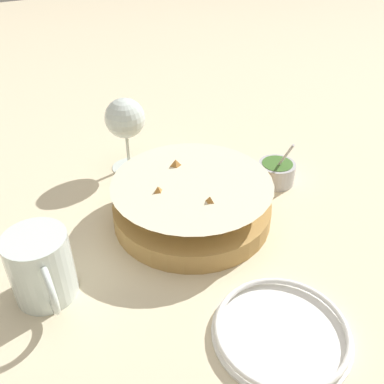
{
  "coord_description": "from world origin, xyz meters",
  "views": [
    {
      "loc": [
        0.48,
        -0.32,
        0.46
      ],
      "look_at": [
        -0.02,
        -0.04,
        0.06
      ],
      "focal_mm": 40.0,
      "sensor_mm": 36.0,
      "label": 1
    }
  ],
  "objects_px": {
    "sauce_cup": "(276,172)",
    "wine_glass": "(125,121)",
    "beer_mug": "(42,269)",
    "side_plate": "(282,331)",
    "food_basket": "(191,203)"
  },
  "relations": [
    {
      "from": "sauce_cup",
      "to": "beer_mug",
      "type": "bearing_deg",
      "value": -81.6
    },
    {
      "from": "wine_glass",
      "to": "beer_mug",
      "type": "relative_size",
      "value": 1.19
    },
    {
      "from": "wine_glass",
      "to": "side_plate",
      "type": "xyz_separation_m",
      "value": [
        0.47,
        0.01,
        -0.1
      ]
    },
    {
      "from": "beer_mug",
      "to": "food_basket",
      "type": "bearing_deg",
      "value": 100.56
    },
    {
      "from": "side_plate",
      "to": "sauce_cup",
      "type": "bearing_deg",
      "value": 142.98
    },
    {
      "from": "food_basket",
      "to": "side_plate",
      "type": "bearing_deg",
      "value": -3.42
    },
    {
      "from": "beer_mug",
      "to": "side_plate",
      "type": "relative_size",
      "value": 0.7
    },
    {
      "from": "beer_mug",
      "to": "side_plate",
      "type": "bearing_deg",
      "value": 48.41
    },
    {
      "from": "food_basket",
      "to": "sauce_cup",
      "type": "height_order",
      "value": "sauce_cup"
    },
    {
      "from": "side_plate",
      "to": "food_basket",
      "type": "bearing_deg",
      "value": 176.58
    },
    {
      "from": "sauce_cup",
      "to": "wine_glass",
      "type": "relative_size",
      "value": 0.67
    },
    {
      "from": "beer_mug",
      "to": "side_plate",
      "type": "height_order",
      "value": "beer_mug"
    },
    {
      "from": "sauce_cup",
      "to": "wine_glass",
      "type": "xyz_separation_m",
      "value": [
        -0.19,
        -0.23,
        0.08
      ]
    },
    {
      "from": "sauce_cup",
      "to": "side_plate",
      "type": "bearing_deg",
      "value": -37.02
    },
    {
      "from": "food_basket",
      "to": "side_plate",
      "type": "distance_m",
      "value": 0.26
    }
  ]
}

